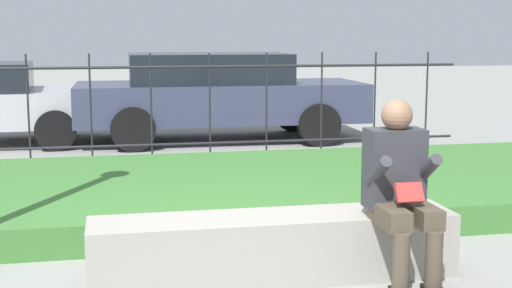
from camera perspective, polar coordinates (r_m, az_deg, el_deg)
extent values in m
plane|color=gray|center=(4.98, -1.05, -10.88)|extent=(60.00, 60.00, 0.00)
cube|color=gray|center=(4.95, 1.46, -8.26)|extent=(2.51, 0.49, 0.45)
cube|color=slate|center=(5.01, 1.45, -10.28)|extent=(2.41, 0.45, 0.08)
cylinder|color=#4C4233|center=(4.61, 11.53, -9.17)|extent=(0.11, 0.11, 0.36)
cube|color=#4C4233|center=(4.73, 10.63, -5.66)|extent=(0.15, 0.42, 0.13)
cylinder|color=#4C4233|center=(4.70, 14.03, -8.92)|extent=(0.11, 0.11, 0.36)
cube|color=#4C4233|center=(4.81, 13.07, -5.48)|extent=(0.15, 0.42, 0.13)
cube|color=#333338|center=(4.90, 10.99, -1.93)|extent=(0.38, 0.24, 0.54)
sphere|color=#8C664C|center=(4.83, 11.21, 2.28)|extent=(0.21, 0.21, 0.21)
cylinder|color=#333338|center=(4.69, 9.81, -2.13)|extent=(0.08, 0.29, 0.24)
cylinder|color=#333338|center=(4.82, 13.60, -1.95)|extent=(0.08, 0.29, 0.24)
cube|color=#B2332D|center=(4.69, 12.16, -3.82)|extent=(0.18, 0.09, 0.13)
cube|color=#3D7533|center=(7.11, -4.37, -3.80)|extent=(9.39, 3.15, 0.26)
cylinder|color=#232326|center=(9.11, -5.99, 0.00)|extent=(7.39, 0.03, 0.03)
cylinder|color=#232326|center=(9.02, -6.09, 6.15)|extent=(7.39, 0.03, 0.03)
cylinder|color=#232326|center=(9.07, -17.74, 2.33)|extent=(0.02, 0.02, 1.44)
cylinder|color=#232326|center=(9.02, -13.07, 2.49)|extent=(0.02, 0.02, 1.44)
cylinder|color=#232326|center=(9.03, -8.37, 2.63)|extent=(0.02, 0.02, 1.44)
cylinder|color=#232326|center=(9.10, -3.72, 2.75)|extent=(0.02, 0.02, 1.44)
cylinder|color=#232326|center=(9.23, 0.84, 2.86)|extent=(0.02, 0.02, 1.44)
cylinder|color=#232326|center=(9.41, 5.25, 2.94)|extent=(0.02, 0.02, 1.44)
cylinder|color=#232326|center=(9.65, 9.47, 3.00)|extent=(0.02, 0.02, 1.44)
cylinder|color=#232326|center=(9.94, 13.46, 3.04)|extent=(0.02, 0.02, 1.44)
cube|color=#383D56|center=(11.25, -2.87, 3.41)|extent=(4.47, 1.77, 0.59)
cube|color=black|center=(11.19, -3.80, 6.08)|extent=(2.47, 1.53, 0.46)
cylinder|color=black|center=(10.75, 5.06, 1.55)|extent=(0.65, 0.21, 0.65)
cylinder|color=black|center=(12.36, 2.96, 2.52)|extent=(0.65, 0.21, 0.65)
cylinder|color=black|center=(10.35, -9.81, 1.17)|extent=(0.65, 0.21, 0.65)
cylinder|color=black|center=(12.01, -9.95, 2.21)|extent=(0.65, 0.21, 0.65)
cylinder|color=black|center=(10.69, -15.76, 1.06)|extent=(0.60, 0.23, 0.59)
cylinder|color=black|center=(12.38, -15.65, 2.09)|extent=(0.60, 0.23, 0.59)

